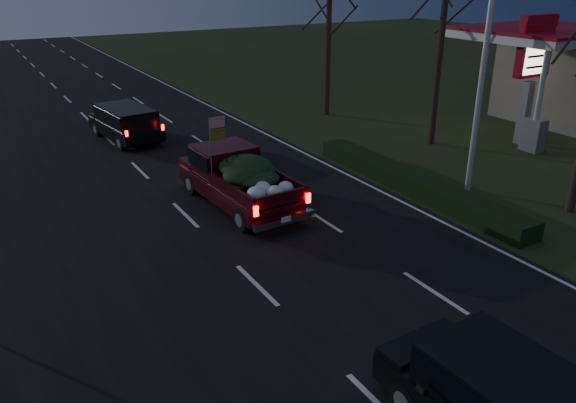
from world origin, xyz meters
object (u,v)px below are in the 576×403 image
lead_suv (126,120)px  gas_price_pylon (533,59)px  pickup_truck (238,175)px  light_pole (488,31)px

lead_suv → gas_price_pylon: bearing=-39.2°
gas_price_pylon → pickup_truck: (-14.12, -0.02, -2.74)m
light_pole → gas_price_pylon: light_pole is taller
gas_price_pylon → light_pole: bearing=-155.3°
gas_price_pylon → pickup_truck: 14.38m
gas_price_pylon → pickup_truck: size_ratio=1.04×
gas_price_pylon → lead_suv: gas_price_pylon is taller
gas_price_pylon → lead_suv: size_ratio=1.20×
pickup_truck → lead_suv: size_ratio=1.16×
gas_price_pylon → pickup_truck: bearing=-179.9°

